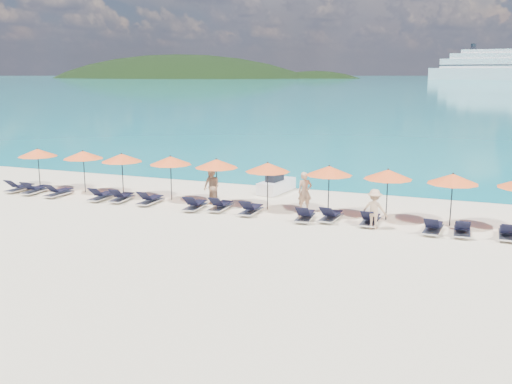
% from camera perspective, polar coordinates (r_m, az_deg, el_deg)
% --- Properties ---
extents(ground, '(1400.00, 1400.00, 0.00)m').
position_cam_1_polar(ground, '(22.46, -2.77, -4.47)').
color(ground, beige).
extents(sea, '(1600.00, 1300.00, 0.01)m').
position_cam_1_polar(sea, '(679.77, 20.79, 10.61)').
color(sea, '#1FA9B2').
rests_on(sea, ground).
extents(headland_main, '(374.00, 242.00, 126.50)m').
position_cam_1_polar(headland_main, '(640.74, -7.78, 7.82)').
color(headland_main, black).
rests_on(headland_main, ground).
extents(headland_small, '(162.00, 126.00, 85.50)m').
position_cam_1_polar(headland_small, '(602.45, 5.89, 7.90)').
color(headland_small, black).
rests_on(headland_small, ground).
extents(cruise_ship, '(128.99, 29.64, 35.59)m').
position_cam_1_polar(cruise_ship, '(524.18, 24.16, 11.20)').
color(cruise_ship, silver).
rests_on(cruise_ship, ground).
extents(jetski, '(1.39, 2.81, 0.96)m').
position_cam_1_polar(jetski, '(30.57, 2.04, 0.71)').
color(jetski, white).
rests_on(jetski, ground).
extents(beachgoer_a, '(0.80, 0.74, 1.84)m').
position_cam_1_polar(beachgoer_a, '(26.32, 4.91, 0.01)').
color(beachgoer_a, tan).
rests_on(beachgoer_a, ground).
extents(beachgoer_b, '(1.04, 0.88, 1.86)m').
position_cam_1_polar(beachgoer_b, '(27.36, -4.47, 0.49)').
color(beachgoer_b, tan).
rests_on(beachgoer_b, ground).
extents(beachgoer_c, '(1.11, 0.58, 1.66)m').
position_cam_1_polar(beachgoer_c, '(23.83, 11.75, -1.69)').
color(beachgoer_c, tan).
rests_on(beachgoer_c, ground).
extents(umbrella_0, '(2.10, 2.10, 2.28)m').
position_cam_1_polar(umbrella_0, '(33.36, -21.00, 3.69)').
color(umbrella_0, black).
rests_on(umbrella_0, ground).
extents(umbrella_1, '(2.10, 2.10, 2.28)m').
position_cam_1_polar(umbrella_1, '(31.69, -16.90, 3.57)').
color(umbrella_1, black).
rests_on(umbrella_1, ground).
extents(umbrella_2, '(2.10, 2.10, 2.28)m').
position_cam_1_polar(umbrella_2, '(30.10, -13.28, 3.35)').
color(umbrella_2, black).
rests_on(umbrella_2, ground).
extents(umbrella_3, '(2.10, 2.10, 2.28)m').
position_cam_1_polar(umbrella_3, '(28.70, -8.55, 3.13)').
color(umbrella_3, black).
rests_on(umbrella_3, ground).
extents(umbrella_4, '(2.10, 2.10, 2.28)m').
position_cam_1_polar(umbrella_4, '(27.52, -3.98, 2.86)').
color(umbrella_4, black).
rests_on(umbrella_4, ground).
extents(umbrella_5, '(2.10, 2.10, 2.28)m').
position_cam_1_polar(umbrella_5, '(26.36, 1.17, 2.49)').
color(umbrella_5, black).
rests_on(umbrella_5, ground).
extents(umbrella_6, '(2.10, 2.10, 2.28)m').
position_cam_1_polar(umbrella_6, '(25.66, 7.33, 2.14)').
color(umbrella_6, black).
rests_on(umbrella_6, ground).
extents(umbrella_7, '(2.10, 2.10, 2.28)m').
position_cam_1_polar(umbrella_7, '(25.17, 13.06, 1.74)').
color(umbrella_7, black).
rests_on(umbrella_7, ground).
extents(umbrella_8, '(2.10, 2.10, 2.28)m').
position_cam_1_polar(umbrella_8, '(24.85, 19.09, 1.26)').
color(umbrella_8, black).
rests_on(umbrella_8, ground).
extents(lounger_0, '(0.70, 1.73, 0.66)m').
position_cam_1_polar(lounger_0, '(33.27, -22.58, 0.43)').
color(lounger_0, silver).
rests_on(lounger_0, ground).
extents(lounger_1, '(0.67, 1.72, 0.66)m').
position_cam_1_polar(lounger_1, '(32.39, -21.25, 0.24)').
color(lounger_1, silver).
rests_on(lounger_1, ground).
extents(lounger_2, '(0.71, 1.73, 0.66)m').
position_cam_1_polar(lounger_2, '(31.27, -19.14, 0.00)').
color(lounger_2, silver).
rests_on(lounger_2, ground).
extents(lounger_3, '(0.63, 1.70, 0.66)m').
position_cam_1_polar(lounger_3, '(29.70, -15.15, -0.35)').
color(lounger_3, silver).
rests_on(lounger_3, ground).
extents(lounger_4, '(0.79, 1.75, 0.66)m').
position_cam_1_polar(lounger_4, '(29.14, -13.28, -0.49)').
color(lounger_4, silver).
rests_on(lounger_4, ground).
extents(lounger_5, '(0.65, 1.71, 0.66)m').
position_cam_1_polar(lounger_5, '(28.27, -10.54, -0.74)').
color(lounger_5, silver).
rests_on(lounger_5, ground).
extents(lounger_6, '(0.71, 1.73, 0.66)m').
position_cam_1_polar(lounger_6, '(26.83, -6.11, -1.29)').
color(lounger_6, silver).
rests_on(lounger_6, ground).
extents(lounger_7, '(0.64, 1.71, 0.66)m').
position_cam_1_polar(lounger_7, '(26.61, -3.56, -1.36)').
color(lounger_7, silver).
rests_on(lounger_7, ground).
extents(lounger_8, '(0.65, 1.71, 0.66)m').
position_cam_1_polar(lounger_8, '(25.85, -0.50, -1.73)').
color(lounger_8, silver).
rests_on(lounger_8, ground).
extents(lounger_9, '(0.74, 1.74, 0.66)m').
position_cam_1_polar(lounger_9, '(24.82, 4.94, -2.35)').
color(lounger_9, silver).
rests_on(lounger_9, ground).
extents(lounger_10, '(0.77, 1.75, 0.66)m').
position_cam_1_polar(lounger_10, '(24.92, 7.49, -2.35)').
color(lounger_10, silver).
rests_on(lounger_10, ground).
extents(lounger_11, '(0.66, 1.72, 0.66)m').
position_cam_1_polar(lounger_11, '(24.54, 11.36, -2.71)').
color(lounger_11, silver).
rests_on(lounger_11, ground).
extents(lounger_12, '(0.74, 1.74, 0.66)m').
position_cam_1_polar(lounger_12, '(23.94, 17.29, -3.39)').
color(lounger_12, silver).
rests_on(lounger_12, ground).
extents(lounger_13, '(0.67, 1.72, 0.66)m').
position_cam_1_polar(lounger_13, '(23.99, 19.92, -3.54)').
color(lounger_13, silver).
rests_on(lounger_13, ground).
extents(lounger_14, '(0.64, 1.71, 0.66)m').
position_cam_1_polar(lounger_14, '(24.15, 23.85, -3.75)').
color(lounger_14, silver).
rests_on(lounger_14, ground).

